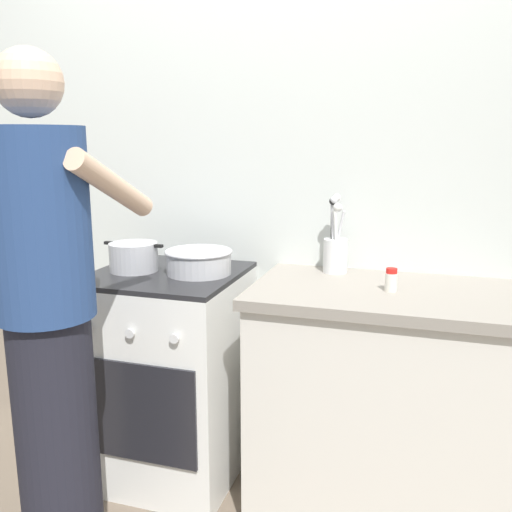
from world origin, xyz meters
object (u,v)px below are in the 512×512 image
at_px(stove_range, 170,373).
at_px(person, 49,328).
at_px(spice_bottle, 391,280).
at_px(mixing_bowl, 199,261).
at_px(pot, 134,257).
at_px(utensil_crock, 335,249).

distance_m(stove_range, person, 0.76).
distance_m(stove_range, spice_bottle, 1.03).
bearing_deg(person, stove_range, 81.50).
height_order(stove_range, mixing_bowl, mixing_bowl).
height_order(stove_range, pot, pot).
bearing_deg(spice_bottle, person, -148.68).
relative_size(utensil_crock, person, 0.19).
bearing_deg(person, pot, 94.27).
distance_m(mixing_bowl, spice_bottle, 0.77).
distance_m(spice_bottle, person, 1.18).
distance_m(mixing_bowl, utensil_crock, 0.56).
bearing_deg(utensil_crock, pot, -164.67).
height_order(pot, person, person).
bearing_deg(stove_range, utensil_crock, 17.32).
relative_size(stove_range, mixing_bowl, 3.23).
bearing_deg(person, mixing_bowl, 70.16).
relative_size(pot, person, 0.16).
xyz_separation_m(mixing_bowl, spice_bottle, (0.77, -0.04, -0.01)).
relative_size(mixing_bowl, utensil_crock, 0.85).
bearing_deg(utensil_crock, mixing_bowl, -160.34).
height_order(pot, mixing_bowl, pot).
distance_m(mixing_bowl, person, 0.70).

